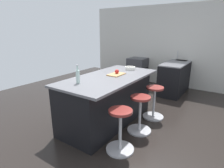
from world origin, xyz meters
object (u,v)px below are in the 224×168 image
at_px(kitchen_island, 108,99).
at_px(stool_middle, 140,115).
at_px(stool_by_window, 154,103).
at_px(fruit_bowl, 130,68).
at_px(stool_near_camera, 120,132).
at_px(water_bottle, 78,76).
at_px(apple_red, 117,71).
at_px(cutting_board, 116,74).
at_px(oven_range, 137,70).

relative_size(kitchen_island, stool_middle, 3.14).
bearing_deg(stool_by_window, fruit_bowl, -97.30).
height_order(stool_near_camera, water_bottle, water_bottle).
bearing_deg(water_bottle, apple_red, 167.35).
bearing_deg(stool_near_camera, water_bottle, -90.05).
distance_m(kitchen_island, cutting_board, 0.52).
height_order(kitchen_island, stool_by_window, kitchen_island).
height_order(oven_range, apple_red, apple_red).
height_order(oven_range, stool_near_camera, oven_range).
bearing_deg(oven_range, kitchen_island, 15.67).
xyz_separation_m(oven_range, stool_by_window, (2.31, 1.55, -0.11)).
xyz_separation_m(stool_by_window, fruit_bowl, (-0.08, -0.64, 0.67)).
xyz_separation_m(oven_range, apple_red, (2.78, 0.91, 0.58)).
relative_size(stool_by_window, water_bottle, 2.20).
xyz_separation_m(apple_red, water_bottle, (0.89, -0.20, 0.06)).
bearing_deg(water_bottle, kitchen_island, 169.48).
bearing_deg(cutting_board, kitchen_island, -23.76).
distance_m(stool_near_camera, fruit_bowl, 1.71).
bearing_deg(stool_by_window, water_bottle, -31.61).
relative_size(kitchen_island, fruit_bowl, 9.45).
relative_size(oven_range, water_bottle, 2.78).
xyz_separation_m(stool_by_window, stool_middle, (0.68, 0.00, 0.00)).
xyz_separation_m(kitchen_island, stool_near_camera, (0.68, 0.71, -0.16)).
distance_m(stool_middle, apple_red, 0.97).
bearing_deg(stool_by_window, stool_middle, 0.00).
distance_m(oven_range, kitchen_island, 3.11).
xyz_separation_m(stool_near_camera, fruit_bowl, (-1.44, -0.64, 0.67)).
bearing_deg(kitchen_island, fruit_bowl, 174.62).
relative_size(stool_by_window, stool_near_camera, 1.00).
distance_m(kitchen_island, apple_red, 0.58).
distance_m(oven_range, water_bottle, 3.79).
xyz_separation_m(stool_by_window, stool_near_camera, (1.36, 0.00, 0.00)).
bearing_deg(apple_red, oven_range, -161.85).
bearing_deg(stool_by_window, cutting_board, -51.59).
relative_size(stool_by_window, fruit_bowl, 3.01).
bearing_deg(stool_middle, oven_range, -152.61).
xyz_separation_m(cutting_board, apple_red, (-0.03, -0.01, 0.05)).
height_order(kitchen_island, fruit_bowl, fruit_bowl).
bearing_deg(fruit_bowl, oven_range, -157.78).
distance_m(oven_range, stool_by_window, 2.79).
distance_m(kitchen_island, fruit_bowl, 0.92).
distance_m(stool_middle, stool_near_camera, 0.68).
distance_m(stool_by_window, apple_red, 1.05).
distance_m(stool_near_camera, cutting_board, 1.25).
bearing_deg(water_bottle, stool_middle, 129.07).
bearing_deg(cutting_board, oven_range, -161.92).
height_order(stool_by_window, fruit_bowl, fruit_bowl).
xyz_separation_m(stool_middle, fruit_bowl, (-0.76, -0.64, 0.67)).
bearing_deg(stool_near_camera, stool_middle, 180.00).
bearing_deg(apple_red, fruit_bowl, -179.87).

